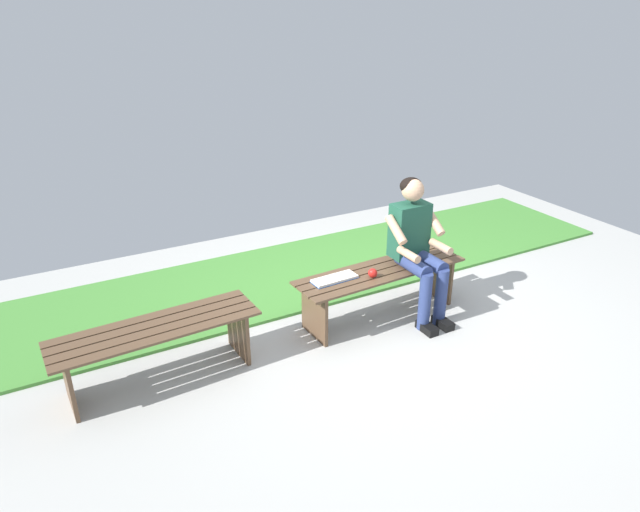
{
  "coord_description": "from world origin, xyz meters",
  "views": [
    {
      "loc": [
        2.69,
        3.77,
        2.7
      ],
      "look_at": [
        0.71,
        0.15,
        0.82
      ],
      "focal_mm": 31.83,
      "sensor_mm": 36.0,
      "label": 1
    }
  ],
  "objects_px": {
    "bench_far": "(157,340)",
    "apple": "(373,273)",
    "person_seated": "(417,243)",
    "bench_near": "(381,281)",
    "book_open": "(335,279)"
  },
  "relations": [
    {
      "from": "bench_near",
      "to": "apple",
      "type": "relative_size",
      "value": 20.07
    },
    {
      "from": "bench_near",
      "to": "book_open",
      "type": "bearing_deg",
      "value": -2.57
    },
    {
      "from": "bench_near",
      "to": "apple",
      "type": "height_order",
      "value": "apple"
    },
    {
      "from": "bench_far",
      "to": "book_open",
      "type": "height_order",
      "value": "book_open"
    },
    {
      "from": "bench_near",
      "to": "bench_far",
      "type": "bearing_deg",
      "value": 0.0
    },
    {
      "from": "apple",
      "to": "book_open",
      "type": "relative_size",
      "value": 0.2
    },
    {
      "from": "bench_far",
      "to": "book_open",
      "type": "xyz_separation_m",
      "value": [
        -1.56,
        -0.02,
        0.13
      ]
    },
    {
      "from": "bench_near",
      "to": "book_open",
      "type": "height_order",
      "value": "book_open"
    },
    {
      "from": "bench_far",
      "to": "person_seated",
      "type": "relative_size",
      "value": 1.23
    },
    {
      "from": "bench_far",
      "to": "person_seated",
      "type": "bearing_deg",
      "value": 177.49
    },
    {
      "from": "bench_far",
      "to": "apple",
      "type": "distance_m",
      "value": 1.89
    },
    {
      "from": "bench_near",
      "to": "book_open",
      "type": "relative_size",
      "value": 3.96
    },
    {
      "from": "bench_near",
      "to": "person_seated",
      "type": "xyz_separation_m",
      "value": [
        -0.31,
        0.1,
        0.35
      ]
    },
    {
      "from": "apple",
      "to": "person_seated",
      "type": "bearing_deg",
      "value": 178.58
    },
    {
      "from": "bench_far",
      "to": "bench_near",
      "type": "bearing_deg",
      "value": -180.0
    }
  ]
}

